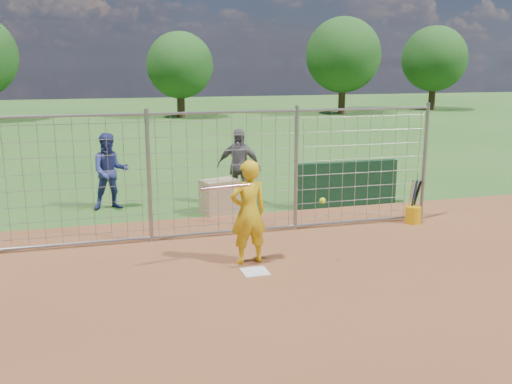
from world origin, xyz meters
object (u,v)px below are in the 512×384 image
object	(u,v)px
equipment_bin	(219,197)
bystander_a	(110,172)
bucket_with_bats	(413,212)
bystander_b	(239,167)
batter	(248,212)

from	to	relation	value
equipment_bin	bystander_a	bearing A→B (deg)	139.41
bucket_with_bats	bystander_b	bearing A→B (deg)	140.33
bystander_b	bystander_a	bearing A→B (deg)	-157.56
batter	bystander_b	xyz separation A→B (m)	(0.87, 4.15, 0.03)
equipment_bin	bucket_with_bats	world-z (taller)	bucket_with_bats
bystander_a	equipment_bin	xyz separation A→B (m)	(2.40, -1.12, -0.52)
batter	bystander_a	world-z (taller)	batter
bystander_a	batter	bearing A→B (deg)	-68.48
bystander_a	bucket_with_bats	bearing A→B (deg)	-30.19
bystander_a	equipment_bin	size ratio (longest dim) A/B	2.29
bystander_b	equipment_bin	distance (m)	1.11
bystander_a	equipment_bin	distance (m)	2.70
bucket_with_bats	equipment_bin	bearing A→B (deg)	153.09
batter	equipment_bin	distance (m)	3.48
equipment_bin	bystander_b	bearing A→B (deg)	32.39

